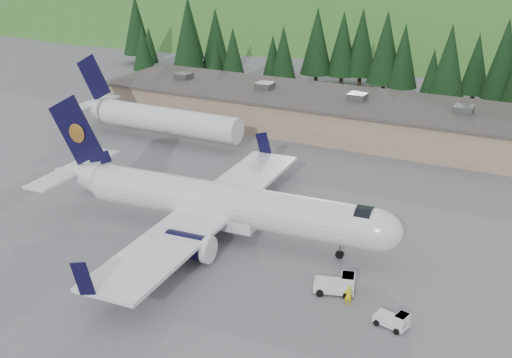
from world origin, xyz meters
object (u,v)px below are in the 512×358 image
object	(u,v)px
airliner	(217,203)
baggage_tug_b	(394,320)
second_airliner	(152,117)
baggage_tug_a	(338,284)
ramp_worker	(348,296)
terminal_building	(324,112)

from	to	relation	value
airliner	baggage_tug_b	world-z (taller)	airliner
second_airliner	baggage_tug_b	distance (m)	52.99
baggage_tug_a	second_airliner	bearing A→B (deg)	128.73
second_airliner	airliner	bearing A→B (deg)	-42.83
airliner	baggage_tug_a	world-z (taller)	airliner
airliner	baggage_tug_b	xyz separation A→B (m)	(20.02, -7.56, -2.74)
airliner	ramp_worker	xyz separation A→B (m)	(15.84, -6.25, -2.48)
baggage_tug_a	terminal_building	distance (m)	46.70
second_airliner	terminal_building	xyz separation A→B (m)	(19.91, 16.00, -0.70)
second_airliner	baggage_tug_b	xyz separation A→B (m)	(43.84, -29.64, -2.71)
baggage_tug_a	ramp_worker	distance (m)	1.99
baggage_tug_b	baggage_tug_a	bearing A→B (deg)	167.56
airliner	terminal_building	distance (m)	38.28
baggage_tug_b	terminal_building	size ratio (longest dim) A/B	0.04
second_airliner	ramp_worker	size ratio (longest dim) A/B	15.68
baggage_tug_b	airliner	bearing A→B (deg)	172.98
second_airliner	terminal_building	bearing A→B (deg)	38.78
baggage_tug_b	ramp_worker	bearing A→B (deg)	176.17
airliner	second_airliner	distance (m)	32.47
baggage_tug_a	baggage_tug_b	distance (m)	6.21
airliner	ramp_worker	size ratio (longest dim) A/B	21.65
baggage_tug_a	ramp_worker	bearing A→B (deg)	-61.56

